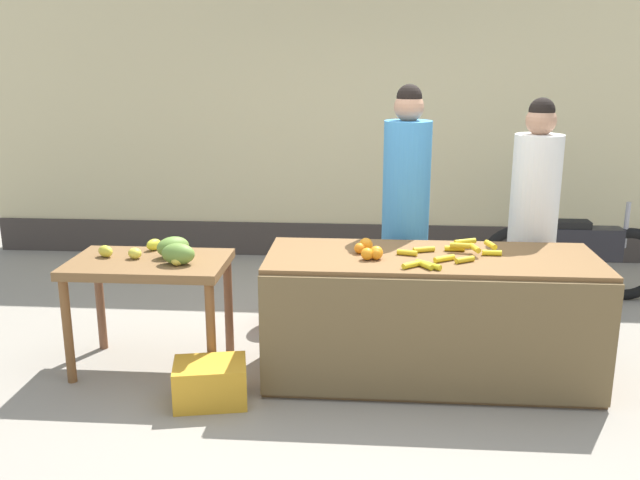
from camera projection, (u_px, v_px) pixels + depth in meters
ground_plane at (372, 373)px, 4.62m from camera, size 24.00×24.00×0.00m
market_wall_back at (375, 120)px, 7.06m from camera, size 8.20×0.23×2.96m
fruit_stall_counter at (430, 318)px, 4.47m from camera, size 2.12×0.81×0.83m
side_table_wooden at (149, 275)px, 4.56m from camera, size 1.04×0.64×0.77m
banana_bunch_pile at (449, 254)px, 4.33m from camera, size 0.67×0.57×0.07m
orange_pile at (369, 250)px, 4.35m from camera, size 0.19×0.28×0.09m
mango_papaya_pile at (169, 251)px, 4.51m from camera, size 0.72×0.47×0.14m
vendor_woman_blue_shirt at (405, 215)px, 4.98m from camera, size 0.34×0.34×1.88m
vendor_woman_white_shirt at (533, 224)px, 4.91m from camera, size 0.34×0.34×1.80m
parked_motorcycle at (572, 255)px, 5.97m from camera, size 1.60×0.18×0.88m
produce_crate at (210, 383)px, 4.20m from camera, size 0.50×0.40×0.26m
produce_sack at (281, 298)px, 5.39m from camera, size 0.38×0.42×0.46m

